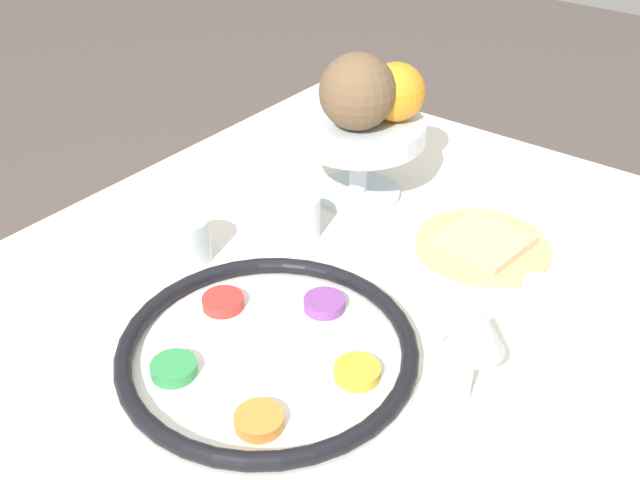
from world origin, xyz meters
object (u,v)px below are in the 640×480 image
object	(u,v)px
napkin_roll	(536,333)
cup_mid	(299,216)
fruit_stand	(359,139)
wine_glass	(476,332)
bread_plate	(483,244)
seder_plate	(268,351)
orange_fruit	(396,92)
coconut	(357,91)
cup_near	(188,238)

from	to	relation	value
napkin_roll	cup_mid	distance (m)	0.37
fruit_stand	cup_mid	bearing A→B (deg)	179.38
fruit_stand	cup_mid	size ratio (longest dim) A/B	3.15
wine_glass	napkin_roll	distance (m)	0.15
napkin_roll	fruit_stand	bearing A→B (deg)	65.99
wine_glass	bread_plate	xyz separation A→B (m)	(0.27, 0.12, -0.09)
seder_plate	wine_glass	size ratio (longest dim) A/B	2.55
orange_fruit	napkin_roll	world-z (taller)	orange_fruit
wine_glass	fruit_stand	distance (m)	0.45
seder_plate	orange_fruit	distance (m)	0.45
bread_plate	napkin_roll	world-z (taller)	napkin_roll
coconut	wine_glass	bearing A→B (deg)	-128.84
orange_fruit	cup_near	xyz separation A→B (m)	(-0.32, 0.12, -0.14)
wine_glass	cup_near	xyz separation A→B (m)	(0.01, 0.43, -0.07)
coconut	bread_plate	size ratio (longest dim) A/B	0.59
fruit_stand	orange_fruit	bearing A→B (deg)	-44.96
seder_plate	cup_near	xyz separation A→B (m)	(0.09, 0.22, 0.02)
seder_plate	cup_mid	bearing A→B (deg)	31.24
wine_glass	cup_mid	world-z (taller)	wine_glass
wine_glass	coconut	bearing A→B (deg)	51.16
cup_near	cup_mid	size ratio (longest dim) A/B	1.00
napkin_roll	coconut	bearing A→B (deg)	68.30
cup_near	seder_plate	bearing A→B (deg)	-112.68
coconut	napkin_roll	world-z (taller)	coconut
wine_glass	napkin_roll	bearing A→B (deg)	-8.57
orange_fruit	coconut	bearing A→B (deg)	153.19
seder_plate	napkin_roll	world-z (taller)	napkin_roll
seder_plate	cup_mid	distance (m)	0.27
seder_plate	napkin_roll	distance (m)	0.31
fruit_stand	napkin_roll	world-z (taller)	fruit_stand
seder_plate	napkin_roll	size ratio (longest dim) A/B	1.79
seder_plate	wine_glass	distance (m)	0.24
cup_mid	wine_glass	bearing A→B (deg)	-113.12
coconut	napkin_roll	bearing A→B (deg)	-111.70
fruit_stand	cup_near	distance (m)	0.30
seder_plate	orange_fruit	xyz separation A→B (m)	(0.41, 0.10, 0.15)
seder_plate	cup_mid	xyz separation A→B (m)	(0.23, 0.14, 0.02)
cup_mid	orange_fruit	bearing A→B (deg)	-11.83
bread_plate	cup_mid	world-z (taller)	cup_mid
cup_near	napkin_roll	bearing A→B (deg)	-75.29
seder_plate	cup_near	distance (m)	0.24
fruit_stand	coconut	size ratio (longest dim) A/B	1.77
wine_glass	cup_mid	size ratio (longest dim) A/B	2.15
wine_glass	bread_plate	bearing A→B (deg)	23.80
bread_plate	cup_near	bearing A→B (deg)	130.44
cup_near	bread_plate	bearing A→B (deg)	-49.56
seder_plate	bread_plate	size ratio (longest dim) A/B	1.82
napkin_roll	orange_fruit	bearing A→B (deg)	58.83
seder_plate	coconut	xyz separation A→B (m)	(0.35, 0.13, 0.16)
coconut	fruit_stand	bearing A→B (deg)	20.51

